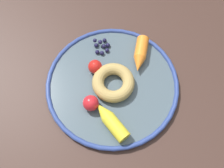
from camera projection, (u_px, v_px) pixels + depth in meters
ground_plane at (110, 138)px, 1.33m from camera, size 6.00×6.00×0.00m
dining_table at (108, 91)px, 0.76m from camera, size 1.17×0.85×0.70m
plate at (112, 84)px, 0.68m from camera, size 0.35×0.35×0.02m
carrot_orange at (140, 54)px, 0.69m from camera, size 0.10×0.09×0.03m
carrot_yellow at (110, 120)px, 0.62m from camera, size 0.04×0.11×0.03m
donut at (114, 82)px, 0.66m from camera, size 0.12×0.12×0.03m
blueberry_pile at (102, 46)px, 0.71m from camera, size 0.05×0.05×0.02m
tomato_near at (95, 67)px, 0.67m from camera, size 0.04×0.04×0.04m
tomato_mid at (91, 103)px, 0.63m from camera, size 0.04×0.04×0.04m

